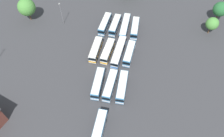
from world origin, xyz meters
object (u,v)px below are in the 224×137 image
bus_row1_slot3 (129,53)px  tree_north_edge (27,7)px  bus_row1_slot1 (108,51)px  bus_row0_slot0 (105,24)px  bus_row0_slot3 (135,28)px  bus_row2_slot2 (110,85)px  bus_row2_slot1 (98,83)px  tree_south_edge (212,24)px  tree_northwest (220,9)px  bus_row1_slot2 (119,52)px  bus_row3_slot2 (99,129)px  bus_row1_slot0 (96,50)px  bus_row0_slot2 (125,27)px  bus_row0_slot1 (115,25)px  lamp_post_near_entrance (61,13)px  bus_row2_slot3 (122,87)px

bus_row1_slot3 → tree_north_edge: size_ratio=1.09×
bus_row1_slot1 → bus_row1_slot3: bearing=97.2°
bus_row0_slot0 → tree_north_edge: (3.71, -30.68, 4.22)m
bus_row0_slot3 → bus_row2_slot2: same height
bus_row1_slot3 → bus_row2_slot1: same height
tree_south_edge → tree_northwest: size_ratio=0.81×
bus_row1_slot2 → bus_row3_slot2: 28.44m
bus_row1_slot0 → tree_northwest: tree_northwest is taller
bus_row0_slot2 → tree_south_edge: bearing=103.1°
bus_row0_slot1 → bus_row2_slot1: bearing=4.6°
bus_row1_slot1 → lamp_post_near_entrance: 25.01m
bus_row0_slot3 → bus_row2_slot2: (27.77, -1.70, 0.00)m
lamp_post_near_entrance → bus_row1_slot0: bearing=56.5°
bus_row0_slot0 → bus_row2_slot2: (26.95, 10.05, -0.00)m
bus_row0_slot2 → bus_row1_slot1: 14.30m
bus_row0_slot2 → tree_south_edge: tree_south_edge is taller
bus_row0_slot2 → bus_row2_slot2: same height
bus_row1_slot1 → bus_row2_slot3: same height
tree_northwest → bus_row3_slot2: bearing=-28.4°
bus_row0_slot0 → bus_row3_slot2: (41.03, 11.09, -0.00)m
bus_row1_slot0 → bus_row2_slot2: bearing=34.9°
bus_row1_slot3 → bus_row3_slot2: (28.52, -1.58, -0.00)m
bus_row0_slot3 → bus_row1_slot2: size_ratio=0.80×
bus_row1_slot3 → bus_row2_slot3: size_ratio=0.95×
bus_row0_slot3 → bus_row3_slot2: 41.85m
bus_row1_slot2 → lamp_post_near_entrance: lamp_post_near_entrance is taller
bus_row0_slot0 → bus_row0_slot1: 4.03m
bus_row1_slot0 → bus_row2_slot3: 17.82m
bus_row2_slot2 → tree_northwest: (-43.01, 31.87, 4.10)m
tree_north_edge → lamp_post_near_entrance: bearing=96.4°
tree_south_edge → tree_north_edge: size_ratio=0.75×
bus_row1_slot0 → bus_row1_slot2: same height
bus_row0_slot1 → tree_northwest: 41.22m
bus_row1_slot3 → bus_row1_slot2: bearing=-87.4°
bus_row1_slot0 → bus_row2_slot2: size_ratio=0.98×
bus_row2_slot1 → bus_row0_slot0: bearing=-167.1°
bus_row1_slot2 → tree_south_edge: tree_south_edge is taller
bus_row1_slot2 → bus_row3_slot2: (28.36, 2.12, -0.00)m
bus_row0_slot3 → tree_south_edge: size_ratio=1.51×
bus_row0_slot0 → bus_row1_slot1: size_ratio=1.10×
tree_north_edge → bus_row0_slot0: bearing=96.9°
bus_row1_slot0 → bus_row2_slot3: bearing=45.5°
bus_row2_slot3 → bus_row3_slot2: (14.60, -2.60, -0.00)m
bus_row1_slot1 → bus_row2_slot3: size_ratio=0.94×
tree_north_edge → bus_row1_slot0: bearing=72.1°
bus_row1_slot2 → bus_row1_slot3: same height
bus_row0_slot0 → bus_row1_slot0: bearing=4.0°
bus_row0_slot2 → tree_northwest: 37.60m
bus_row2_slot3 → tree_northwest: tree_northwest is taller
bus_row0_slot0 → bus_row1_slot2: bearing=35.3°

